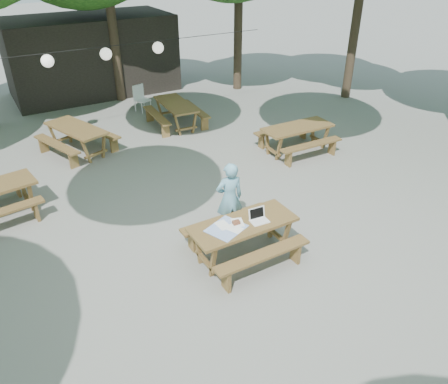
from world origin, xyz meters
name	(u,v)px	position (x,y,z in m)	size (l,w,h in m)	color
ground	(217,225)	(0.00, 0.00, 0.00)	(80.00, 80.00, 0.00)	slate
pavilion	(91,55)	(0.50, 10.50, 1.40)	(6.00, 3.00, 2.80)	black
main_picnic_table	(243,239)	(-0.08, -1.12, 0.39)	(2.00, 1.58, 0.75)	#4E361B
picnic_table_ne	(297,138)	(3.77, 2.09, 0.39)	(2.02, 1.63, 0.75)	#4E361B
picnic_table_far_w	(78,139)	(-1.55, 5.15, 0.39)	(2.11, 2.31, 0.75)	#4E361B
picnic_table_far_e	(176,114)	(1.68, 5.58, 0.39)	(1.70, 2.05, 0.75)	#4E361B
woman	(229,198)	(0.13, -0.28, 0.78)	(0.57, 0.37, 1.55)	#69A6C0
plastic_chair	(143,104)	(1.24, 7.41, 0.26)	(0.55, 0.55, 0.90)	silver
laptop	(258,218)	(0.20, -1.19, 0.81)	(0.35, 0.29, 0.24)	white
tabletop_clutter	(229,227)	(-0.39, -1.11, 0.76)	(0.82, 0.75, 0.08)	#3B6BC9
paper_lanterns	(106,54)	(-0.19, 6.00, 2.40)	(9.00, 0.34, 0.38)	black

